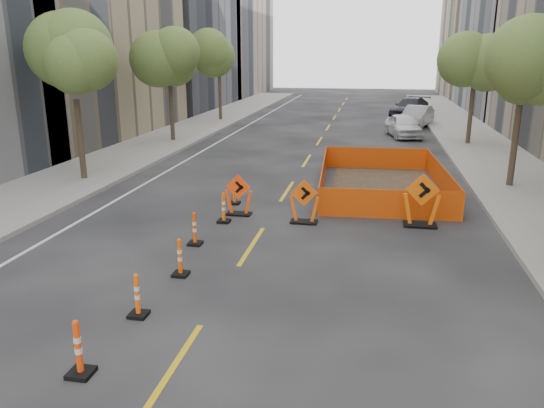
% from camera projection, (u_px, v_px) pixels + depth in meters
% --- Properties ---
extents(ground_plane, '(140.00, 140.00, 0.00)m').
position_uv_depth(ground_plane, '(208.00, 314.00, 10.73)').
color(ground_plane, black).
extents(sidewalk_left, '(4.00, 90.00, 0.15)m').
position_uv_depth(sidewalk_left, '(96.00, 169.00, 23.65)').
color(sidewalk_left, gray).
rests_on(sidewalk_left, ground).
extents(sidewalk_right, '(4.00, 90.00, 0.15)m').
position_uv_depth(sidewalk_right, '(526.00, 187.00, 20.42)').
color(sidewalk_right, gray).
rests_on(sidewalk_right, ground).
extents(bld_left_d, '(12.00, 16.00, 14.00)m').
position_uv_depth(bld_left_d, '(157.00, 31.00, 48.86)').
color(bld_left_d, '#4C4C51').
rests_on(bld_left_d, ground).
extents(bld_left_e, '(12.00, 20.00, 20.00)m').
position_uv_depth(bld_left_e, '(209.00, 9.00, 63.51)').
color(bld_left_e, gray).
rests_on(bld_left_e, ground).
extents(bld_right_e, '(12.00, 14.00, 16.00)m').
position_uv_depth(bld_right_e, '(501.00, 26.00, 60.78)').
color(bld_right_e, tan).
rests_on(bld_right_e, ground).
extents(tree_l_b, '(2.80, 2.80, 5.95)m').
position_uv_depth(tree_l_b, '(73.00, 67.00, 20.43)').
color(tree_l_b, '#382B1E').
rests_on(tree_l_b, ground).
extents(tree_l_c, '(2.80, 2.80, 5.95)m').
position_uv_depth(tree_l_c, '(169.00, 63.00, 29.87)').
color(tree_l_c, '#382B1E').
rests_on(tree_l_c, ground).
extents(tree_l_d, '(2.80, 2.80, 5.95)m').
position_uv_depth(tree_l_d, '(219.00, 60.00, 39.31)').
color(tree_l_d, '#382B1E').
rests_on(tree_l_d, ground).
extents(tree_r_b, '(2.80, 2.80, 5.95)m').
position_uv_depth(tree_r_b, '(524.00, 68.00, 19.30)').
color(tree_r_b, '#382B1E').
rests_on(tree_r_b, ground).
extents(tree_r_c, '(2.80, 2.80, 5.95)m').
position_uv_depth(tree_r_c, '(476.00, 63.00, 28.74)').
color(tree_r_c, '#382B1E').
rests_on(tree_r_c, ground).
extents(channelizer_1, '(0.39, 0.39, 1.00)m').
position_uv_depth(channelizer_1, '(78.00, 348.00, 8.56)').
color(channelizer_1, '#F13D0A').
rests_on(channelizer_1, ground).
extents(channelizer_2, '(0.36, 0.36, 0.92)m').
position_uv_depth(channelizer_2, '(137.00, 295.00, 10.51)').
color(channelizer_2, '#ED5609').
rests_on(channelizer_2, ground).
extents(channelizer_3, '(0.37, 0.37, 0.93)m').
position_uv_depth(channelizer_3, '(180.00, 257.00, 12.43)').
color(channelizer_3, '#DC4D09').
rests_on(channelizer_3, ground).
extents(channelizer_4, '(0.37, 0.37, 0.94)m').
position_uv_depth(channelizer_4, '(195.00, 228.00, 14.45)').
color(channelizer_4, '#D64309').
rests_on(channelizer_4, ground).
extents(channelizer_5, '(0.38, 0.38, 0.96)m').
position_uv_depth(channelizer_5, '(224.00, 208.00, 16.35)').
color(channelizer_5, '#E05C09').
rests_on(channelizer_5, ground).
extents(channelizer_6, '(0.36, 0.36, 0.92)m').
position_uv_depth(channelizer_6, '(234.00, 191.00, 18.35)').
color(channelizer_6, '#F6600A').
rests_on(channelizer_6, ground).
extents(chevron_sign_left, '(0.91, 0.55, 1.35)m').
position_uv_depth(chevron_sign_left, '(239.00, 195.00, 17.06)').
color(chevron_sign_left, '#FF410A').
rests_on(chevron_sign_left, ground).
extents(chevron_sign_center, '(1.03, 0.77, 1.38)m').
position_uv_depth(chevron_sign_center, '(304.00, 201.00, 16.24)').
color(chevron_sign_center, '#E35209').
rests_on(chevron_sign_center, ground).
extents(chevron_sign_right, '(1.10, 0.67, 1.65)m').
position_uv_depth(chevron_sign_right, '(422.00, 200.00, 15.89)').
color(chevron_sign_right, '#DB5709').
rests_on(chevron_sign_right, ground).
extents(safety_fence, '(4.92, 7.87, 0.95)m').
position_uv_depth(safety_fence, '(382.00, 177.00, 20.34)').
color(safety_fence, '#F15D0C').
rests_on(safety_fence, ground).
extents(parked_car_near, '(2.45, 4.39, 1.41)m').
position_uv_depth(parked_car_near, '(403.00, 126.00, 32.85)').
color(parked_car_near, white).
rests_on(parked_car_near, ground).
extents(parked_car_mid, '(2.80, 4.70, 1.46)m').
position_uv_depth(parked_car_mid, '(417.00, 116.00, 37.25)').
color(parked_car_mid, gray).
rests_on(parked_car_mid, ground).
extents(parked_car_far, '(3.85, 5.82, 1.57)m').
position_uv_depth(parked_car_far, '(410.00, 108.00, 42.47)').
color(parked_car_far, black).
rests_on(parked_car_far, ground).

